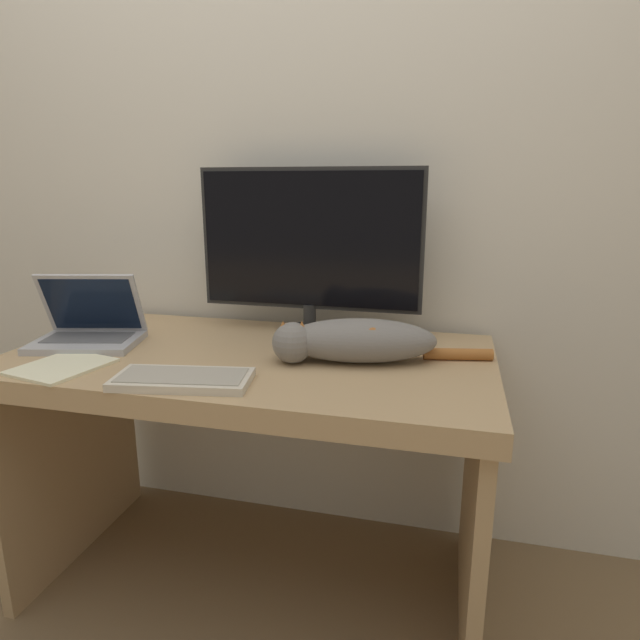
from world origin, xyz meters
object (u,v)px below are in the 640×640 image
Objects in this scene: monitor at (309,247)px; external_keyboard at (183,379)px; laptop at (89,330)px; cat at (353,340)px.

monitor is 2.02× the size of external_keyboard.
monitor reaches higher than external_keyboard.
monitor is 0.71m from laptop.
laptop reaches higher than cat.
cat is (0.37, 0.26, 0.05)m from external_keyboard.
external_keyboard is at bearing -155.53° from cat.
cat is (0.79, 0.03, 0.02)m from laptop.
monitor is at bearing 116.93° from cat.
monitor is 1.21× the size of cat.
monitor is at bearing 60.51° from external_keyboard.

